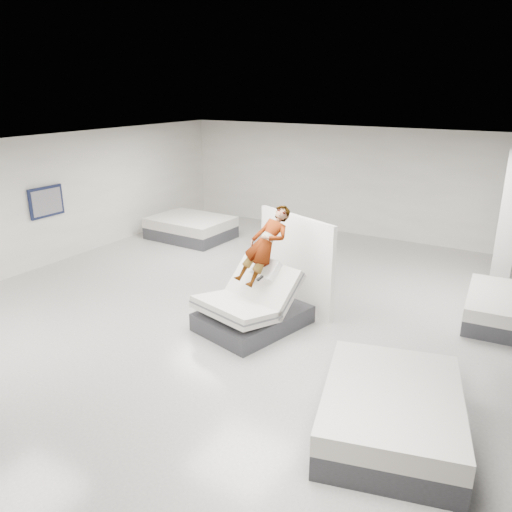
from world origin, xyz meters
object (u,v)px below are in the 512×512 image
object	(u,v)px
remote	(260,278)
flat_bed_right_near	(391,412)
flat_bed_left_far	(191,228)
flat_bed_right_far	(509,310)
column	(510,219)
divider_panel	(295,262)
person	(265,261)
hero_bed	(252,309)
wall_poster	(46,202)

from	to	relation	value
remote	flat_bed_right_near	xyz separation A→B (m)	(2.89, -1.60, -0.73)
flat_bed_left_far	flat_bed_right_far	bearing A→B (deg)	-9.25
column	divider_panel	bearing A→B (deg)	-137.87
flat_bed_right_far	flat_bed_right_near	distance (m)	4.42
person	column	world-z (taller)	column
flat_bed_left_far	column	distance (m)	8.43
hero_bed	remote	size ratio (longest dim) A/B	15.72
divider_panel	flat_bed_right_near	xyz separation A→B (m)	(2.85, -2.95, -0.64)
divider_panel	column	world-z (taller)	column
divider_panel	person	bearing A→B (deg)	-77.51
remote	divider_panel	xyz separation A→B (m)	(0.04, 1.35, -0.09)
person	divider_panel	xyz separation A→B (m)	(0.16, 0.96, -0.27)
hero_bed	flat_bed_right_far	size ratio (longest dim) A/B	1.06
divider_panel	flat_bed_left_far	bearing A→B (deg)	172.29
remote	column	xyz separation A→B (m)	(3.56, 4.54, 0.56)
flat_bed_right_far	flat_bed_right_near	world-z (taller)	flat_bed_right_near
flat_bed_right_far	flat_bed_left_far	distance (m)	8.77
flat_bed_right_near	flat_bed_right_far	bearing A→B (deg)	76.87
hero_bed	person	size ratio (longest dim) A/B	1.36
person	remote	xyz separation A→B (m)	(0.13, -0.39, -0.18)
divider_panel	wall_poster	distance (m)	6.50
person	flat_bed_right_near	world-z (taller)	person
remote	wall_poster	size ratio (longest dim) A/B	0.15
remote	flat_bed_left_far	distance (m)	6.34
wall_poster	divider_panel	bearing A→B (deg)	7.26
person	column	xyz separation A→B (m)	(3.68, 4.14, 0.37)
person	flat_bed_right_near	bearing A→B (deg)	-19.23
person	divider_panel	size ratio (longest dim) A/B	0.77
hero_bed	remote	bearing A→B (deg)	-17.70
flat_bed_right_far	flat_bed_left_far	xyz separation A→B (m)	(-8.66, 1.41, 0.04)
flat_bed_right_near	divider_panel	bearing A→B (deg)	134.01
remote	column	bearing A→B (deg)	66.15
person	wall_poster	bearing A→B (deg)	-167.07
hero_bed	column	xyz separation A→B (m)	(3.77, 4.47, 1.23)
remote	flat_bed_left_far	bearing A→B (deg)	153.45
flat_bed_right_near	column	world-z (taller)	column
hero_bed	remote	distance (m)	0.71
person	flat_bed_right_far	distance (m)	4.73
hero_bed	divider_panel	world-z (taller)	divider_panel
remote	column	distance (m)	5.79
remote	flat_bed_right_far	size ratio (longest dim) A/B	0.07
person	hero_bed	bearing A→B (deg)	-90.00
remote	divider_panel	distance (m)	1.36
hero_bed	flat_bed_right_near	xyz separation A→B (m)	(3.10, -1.67, -0.06)
remote	person	bearing A→B (deg)	122.15
flat_bed_right_near	column	bearing A→B (deg)	83.81
divider_panel	flat_bed_right_near	size ratio (longest dim) A/B	0.80
flat_bed_left_far	divider_panel	bearing A→B (deg)	-29.88
hero_bed	divider_panel	size ratio (longest dim) A/B	1.05
person	remote	size ratio (longest dim) A/B	11.56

